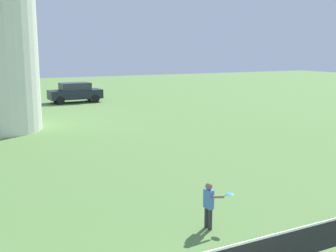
# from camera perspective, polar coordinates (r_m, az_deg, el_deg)

# --- Properties ---
(player_far) EXTENTS (0.69, 0.43, 1.11)m
(player_far) POSITION_cam_1_polar(r_m,az_deg,el_deg) (9.82, 5.73, -10.39)
(player_far) COLOR #333338
(player_far) RESTS_ON ground_plane
(parked_car_cream) EXTENTS (4.52, 2.08, 1.56)m
(parked_car_cream) POSITION_cam_1_polar(r_m,az_deg,el_deg) (32.29, -21.89, 3.76)
(parked_car_cream) COLOR silver
(parked_car_cream) RESTS_ON ground_plane
(parked_car_black) EXTENTS (4.11, 1.91, 1.56)m
(parked_car_black) POSITION_cam_1_polar(r_m,az_deg,el_deg) (33.88, -12.59, 4.53)
(parked_car_black) COLOR #1E232D
(parked_car_black) RESTS_ON ground_plane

